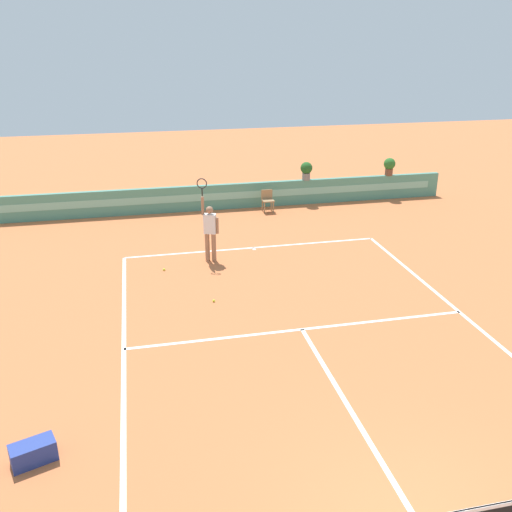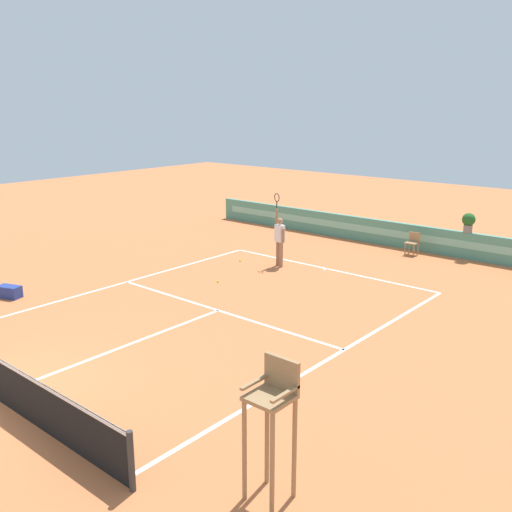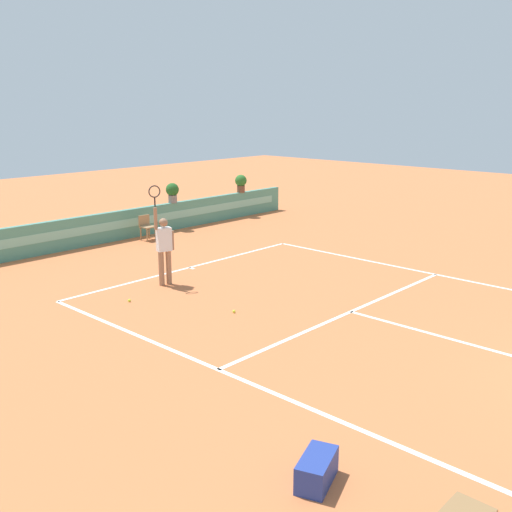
{
  "view_description": "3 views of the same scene",
  "coord_description": "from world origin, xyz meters",
  "views": [
    {
      "loc": [
        -3.52,
        -4.53,
        6.47
      ],
      "look_at": [
        -0.6,
        8.74,
        1.0
      ],
      "focal_mm": 38.74,
      "sensor_mm": 36.0,
      "label": 1
    },
    {
      "loc": [
        10.61,
        -4.46,
        5.61
      ],
      "look_at": [
        -0.6,
        8.74,
        1.0
      ],
      "focal_mm": 40.36,
      "sensor_mm": 36.0,
      "label": 2
    },
    {
      "loc": [
        -10.76,
        -0.65,
        4.53
      ],
      "look_at": [
        -0.6,
        8.74,
        1.0
      ],
      "focal_mm": 41.99,
      "sensor_mm": 36.0,
      "label": 3
    }
  ],
  "objects": [
    {
      "name": "tennis_ball_mid_court",
      "position": [
        -2.96,
        10.63,
        0.03
      ],
      "size": [
        0.07,
        0.07,
        0.07
      ],
      "primitive_type": "sphere",
      "color": "#CCE033",
      "rests_on": "ground"
    },
    {
      "name": "ground_plane",
      "position": [
        0.0,
        6.0,
        0.0
      ],
      "size": [
        60.0,
        60.0,
        0.0
      ],
      "primitive_type": "plane",
      "color": "#C66B3D"
    },
    {
      "name": "court_lines",
      "position": [
        0.0,
        6.72,
        0.0
      ],
      "size": [
        8.32,
        11.94,
        0.01
      ],
      "color": "white",
      "rests_on": "ground"
    },
    {
      "name": "back_wall_barrier",
      "position": [
        0.0,
        16.39,
        0.5
      ],
      "size": [
        18.0,
        0.21,
        1.0
      ],
      "color": "#4C8E7A",
      "rests_on": "ground"
    },
    {
      "name": "potted_plant_right",
      "position": [
        3.15,
        16.39,
        1.41
      ],
      "size": [
        0.48,
        0.48,
        0.72
      ],
      "color": "gray",
      "rests_on": "back_wall_barrier"
    },
    {
      "name": "umpire_chair",
      "position": [
        6.06,
        1.26,
        1.34
      ],
      "size": [
        0.6,
        0.6,
        2.14
      ],
      "color": "#99754C",
      "rests_on": "ground"
    },
    {
      "name": "gear_bag",
      "position": [
        -5.52,
        3.18,
        0.18
      ],
      "size": [
        0.78,
        0.58,
        0.36
      ],
      "primitive_type": "cube",
      "rotation": [
        0.0,
        0.0,
        0.34
      ],
      "color": "navy",
      "rests_on": "ground"
    },
    {
      "name": "tennis_player",
      "position": [
        -1.51,
        11.09,
        1.05
      ],
      "size": [
        0.6,
        0.32,
        2.58
      ],
      "color": "#9E7051",
      "rests_on": "ground"
    },
    {
      "name": "ball_kid_chair",
      "position": [
        1.38,
        15.66,
        0.48
      ],
      "size": [
        0.44,
        0.44,
        0.85
      ],
      "color": "#99754C",
      "rests_on": "ground"
    },
    {
      "name": "tennis_ball_near_baseline",
      "position": [
        -1.83,
        8.28,
        0.03
      ],
      "size": [
        0.07,
        0.07,
        0.07
      ],
      "primitive_type": "sphere",
      "color": "#CCE033",
      "rests_on": "ground"
    }
  ]
}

